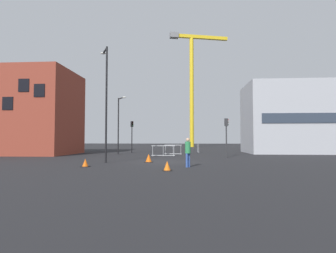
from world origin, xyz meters
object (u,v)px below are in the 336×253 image
Objects in this scene: traffic_light_verge at (132,132)px; traffic_cone_orange at (85,163)px; traffic_light_island at (226,131)px; streetlamp_short at (119,120)px; traffic_cone_on_verge at (149,158)px; streetlamp_tall at (106,96)px; traffic_cone_by_barrier at (167,166)px; construction_crane at (192,75)px; pedestrian_walking at (188,150)px.

traffic_light_verge is 16.99m from traffic_cone_orange.
traffic_light_verge is at bearing 142.69° from traffic_light_island.
streetlamp_short reaches higher than traffic_cone_on_verge.
traffic_light_verge reaches higher than traffic_cone_orange.
traffic_light_island is 5.86× the size of traffic_cone_on_verge.
traffic_cone_by_barrier is (4.86, -4.70, -4.65)m from streetlamp_tall.
streetlamp_tall is 16.32× the size of traffic_cone_by_barrier.
construction_crane is 49.30× the size of traffic_cone_orange.
streetlamp_tall is 7.65m from pedestrian_walking.
streetlamp_tall is 8.21m from traffic_cone_by_barrier.
traffic_cone_by_barrier is 1.05× the size of traffic_cone_orange.
traffic_cone_by_barrier reaches higher than traffic_cone_orange.
pedestrian_walking is (-1.14, -41.83, -14.49)m from construction_crane.
traffic_light_verge is at bearing 93.62° from streetlamp_tall.
traffic_light_island is 11.77m from traffic_cone_by_barrier.
traffic_cone_orange is (-7.48, -42.02, -15.30)m from construction_crane.
streetlamp_tall is at bearing 83.42° from traffic_cone_orange.
construction_crane reaches higher than pedestrian_walking.
streetlamp_tall is 2.17× the size of traffic_light_verge.
streetlamp_tall is 11.48m from traffic_light_island.
traffic_cone_by_barrier is at bearing -66.92° from streetlamp_short.
construction_crane reaches higher than streetlamp_short.
pedestrian_walking is at bearing -112.47° from traffic_light_island.
streetlamp_tall is 10.88m from streetlamp_short.
streetlamp_tall is 5.56m from traffic_cone_orange.
streetlamp_tall is 14.02m from traffic_light_verge.
construction_crane is at bearing 94.21° from traffic_light_island.
pedestrian_walking is 3.58× the size of traffic_cone_orange.
traffic_light_island reaches higher than traffic_cone_on_verge.
traffic_cone_on_verge is (3.98, -13.25, -2.35)m from traffic_light_verge.
traffic_light_island is (9.57, 5.85, -2.44)m from streetlamp_tall.
traffic_light_island is 2.02× the size of pedestrian_walking.
streetlamp_tall is (-7.13, -39.02, -10.64)m from construction_crane.
traffic_light_island is at bearing 41.75° from traffic_cone_orange.
streetlamp_short reaches higher than traffic_light_verge.
traffic_light_island is 7.24× the size of traffic_cone_orange.
construction_crane is 31.89m from streetlamp_short.
traffic_cone_on_verge reaches higher than traffic_cone_orange.
traffic_light_island is at bearing -37.31° from traffic_light_verge.
traffic_cone_orange is at bearing -88.20° from traffic_light_verge.
traffic_light_verge is (-0.87, 13.81, -2.25)m from streetlamp_tall.
construction_crane is 44.28m from pedestrian_walking.
traffic_light_island is at bearing 67.53° from pedestrian_walking.
traffic_cone_on_verge is at bearing 130.61° from pedestrian_walking.
traffic_light_island is at bearing 65.93° from traffic_cone_by_barrier.
traffic_light_verge is at bearing 112.44° from pedestrian_walking.
traffic_cone_orange is at bearing 161.92° from traffic_cone_by_barrier.
traffic_light_island is 8.64m from traffic_cone_on_verge.
traffic_cone_orange is (-0.35, -3.00, -4.66)m from streetlamp_tall.
traffic_cone_by_barrier is at bearing -71.52° from traffic_cone_on_verge.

